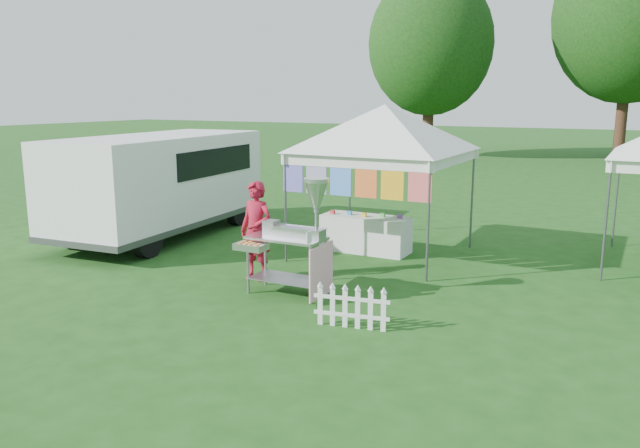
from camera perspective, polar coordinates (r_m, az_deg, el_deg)
The scene contains 9 objects.
ground at distance 9.75m, azimuth -2.33°, elevation -7.23°, with size 120.00×120.00×0.00m, color #1D4814.
canopy_main at distance 12.37m, azimuth 5.96°, elevation 10.78°, with size 4.24×4.24×3.45m.
tree_left at distance 33.80m, azimuth 10.08°, elevation 15.94°, with size 6.40×6.40×9.53m.
tree_mid at distance 36.20m, azimuth 26.57°, elevation 16.71°, with size 7.60×7.60×11.52m.
donut_cart at distance 9.80m, azimuth -2.12°, elevation -0.30°, with size 1.38×0.96×1.92m.
vendor at distance 10.83m, azimuth -5.85°, elevation -0.64°, with size 0.63×0.41×1.73m, color maroon.
cargo_van at distance 14.72m, azimuth -14.06°, elevation 3.77°, with size 2.68×5.69×2.29m.
picket_fence at distance 8.66m, azimuth 2.88°, elevation -7.68°, with size 1.07×0.22×0.56m.
display_table at distance 12.88m, azimuth 4.18°, elevation -0.89°, with size 1.80×0.70×0.74m, color white.
Camera 1 is at (4.72, -7.94, 3.14)m, focal length 35.00 mm.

